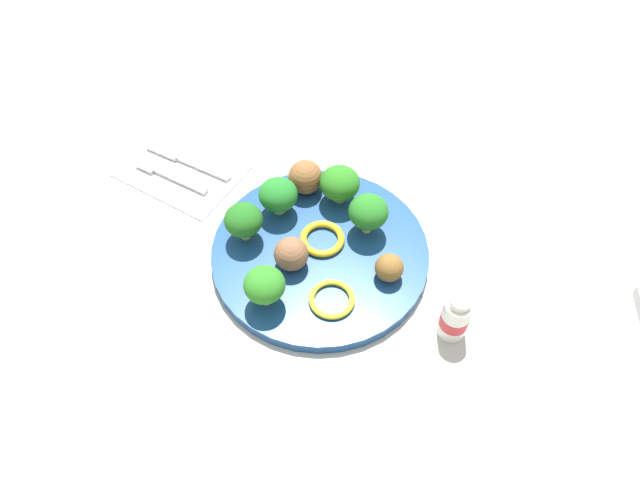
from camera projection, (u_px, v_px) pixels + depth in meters
name	position (u px, v px, depth m)	size (l,w,h in m)	color
ground_plane	(320.00, 257.00, 0.79)	(4.00, 4.00, 0.00)	#B2B2AD
plate	(320.00, 253.00, 0.78)	(0.28, 0.28, 0.02)	navy
broccoli_floret_mid_right	(278.00, 195.00, 0.79)	(0.05, 0.05, 0.05)	#98C972
broccoli_floret_back_right	(368.00, 212.00, 0.77)	(0.05, 0.05, 0.06)	#A7C96F
broccoli_floret_far_rim	(340.00, 183.00, 0.80)	(0.05, 0.05, 0.05)	#A8BC67
broccoli_floret_mid_left	(264.00, 285.00, 0.70)	(0.05, 0.05, 0.06)	#A2C873
broccoli_floret_near_rim	(243.00, 220.00, 0.76)	(0.05, 0.05, 0.05)	#A8C36B
meatball_back_left	(305.00, 177.00, 0.82)	(0.05, 0.05, 0.05)	brown
meatball_mid_left	(389.00, 268.00, 0.74)	(0.04, 0.04, 0.04)	brown
meatball_mid_right	(291.00, 254.00, 0.75)	(0.04, 0.04, 0.04)	brown
pepper_ring_mid_left	(332.00, 299.00, 0.73)	(0.06, 0.06, 0.01)	yellow
pepper_ring_far_rim	(322.00, 239.00, 0.78)	(0.06, 0.06, 0.01)	yellow
napkin	(181.00, 170.00, 0.88)	(0.17, 0.12, 0.01)	white
fork	(168.00, 174.00, 0.87)	(0.12, 0.03, 0.01)	silver
knife	(184.00, 159.00, 0.89)	(0.15, 0.03, 0.01)	silver
yogurt_bottle	(457.00, 315.00, 0.70)	(0.03, 0.03, 0.07)	white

